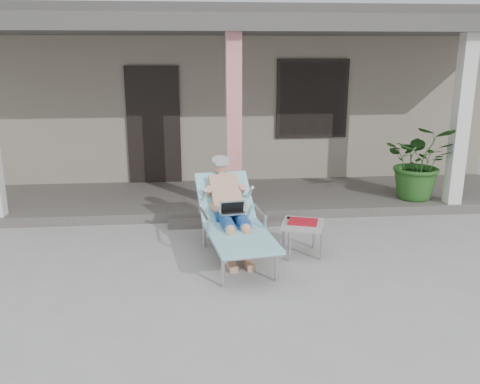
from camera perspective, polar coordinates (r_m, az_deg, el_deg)
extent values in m
plane|color=#9E9E99|center=(5.88, 1.13, -9.57)|extent=(60.00, 60.00, 0.00)
cube|color=gray|center=(11.85, -2.50, 10.69)|extent=(10.00, 5.00, 3.00)
cube|color=#474442|center=(11.82, -2.60, 18.68)|extent=(10.40, 5.40, 0.30)
cube|color=black|center=(9.37, -9.66, 7.37)|extent=(0.95, 0.06, 2.10)
cube|color=black|center=(9.56, 8.11, 10.30)|extent=(1.20, 0.06, 1.30)
cube|color=black|center=(9.55, 8.12, 10.30)|extent=(1.32, 0.05, 1.42)
cube|color=#605B56|center=(8.66, -1.14, -0.71)|extent=(10.00, 2.00, 0.15)
cube|color=red|center=(7.54, -0.70, 7.60)|extent=(0.22, 0.22, 2.61)
cube|color=silver|center=(8.57, 23.53, 7.28)|extent=(0.22, 0.22, 2.61)
cube|color=#474442|center=(8.32, -1.25, 18.18)|extent=(10.00, 2.30, 0.24)
cube|color=#605B56|center=(7.57, -0.47, -3.40)|extent=(2.00, 0.30, 0.07)
cylinder|color=#B7B7BC|center=(5.59, -1.91, -8.93)|extent=(0.04, 0.04, 0.36)
cylinder|color=#B7B7BC|center=(5.73, 4.11, -8.32)|extent=(0.04, 0.04, 0.36)
cylinder|color=#B7B7BC|center=(6.68, -4.04, -4.75)|extent=(0.04, 0.04, 0.36)
cylinder|color=#B7B7BC|center=(6.80, 1.02, -4.34)|extent=(0.04, 0.04, 0.36)
cube|color=#B7B7BC|center=(5.97, 0.05, -5.22)|extent=(0.77, 1.27, 0.03)
cube|color=#91D7E1|center=(5.97, 0.05, -5.01)|extent=(0.87, 1.32, 0.04)
cube|color=#B7B7BC|center=(6.71, -1.71, -0.82)|extent=(0.68, 0.65, 0.48)
cube|color=#91D7E1|center=(6.70, -1.71, -0.55)|extent=(0.79, 0.73, 0.55)
cylinder|color=#A2A1A4|center=(6.86, -2.23, 3.55)|extent=(0.27, 0.27, 0.13)
cube|color=silver|center=(6.30, -0.86, -2.27)|extent=(0.35, 0.27, 0.23)
cube|color=#A0A09C|center=(6.41, 7.07, -3.63)|extent=(0.64, 0.64, 0.04)
cylinder|color=#B7B7BC|center=(6.26, 5.59, -6.12)|extent=(0.04, 0.04, 0.38)
cylinder|color=#B7B7BC|center=(6.35, 9.18, -5.95)|extent=(0.04, 0.04, 0.38)
cylinder|color=#B7B7BC|center=(6.63, 4.93, -4.85)|extent=(0.04, 0.04, 0.38)
cylinder|color=#B7B7BC|center=(6.71, 8.33, -4.70)|extent=(0.04, 0.04, 0.38)
cube|color=#AA121E|center=(6.40, 7.08, -3.33)|extent=(0.42, 0.36, 0.03)
cube|color=black|center=(6.52, 6.83, -3.00)|extent=(0.34, 0.13, 0.04)
imported|color=#26591E|center=(8.75, 19.56, 3.21)|extent=(1.38, 1.29, 1.22)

